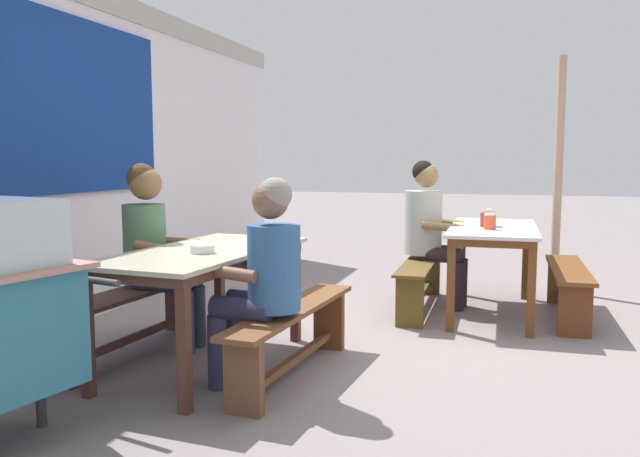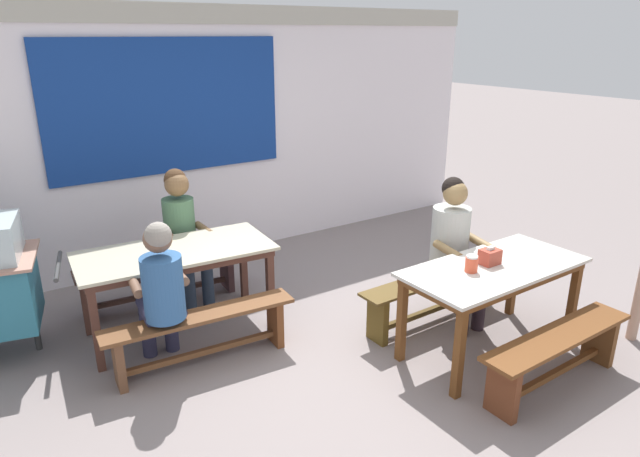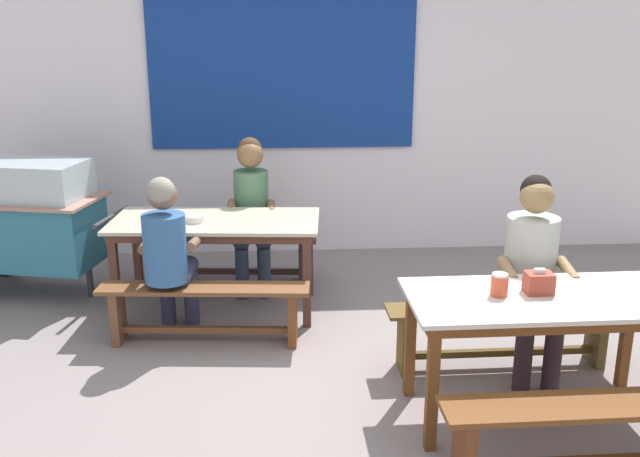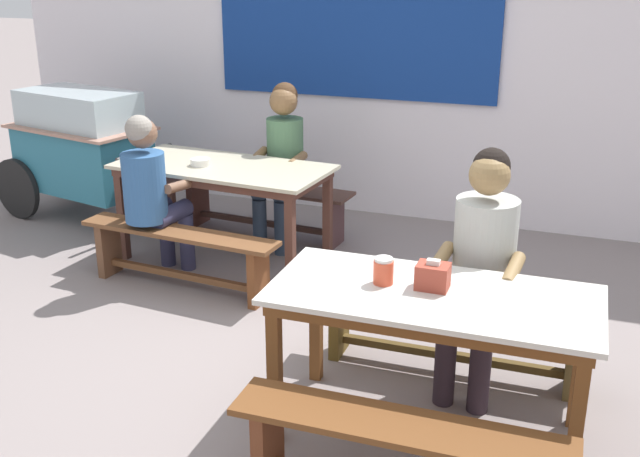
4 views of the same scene
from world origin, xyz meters
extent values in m
plane|color=gray|center=(0.00, 0.00, 0.00)|extent=(40.00, 40.00, 0.00)
cube|color=white|center=(0.00, 2.76, 1.27)|extent=(7.49, 0.12, 2.53)
cube|color=navy|center=(-0.39, 2.67, 1.73)|extent=(2.47, 0.03, 1.36)
cube|color=#C0B89B|center=(-0.94, 1.23, 0.73)|extent=(1.64, 0.87, 0.03)
cube|color=#533127|center=(-0.94, 1.23, 0.69)|extent=(1.56, 0.80, 0.06)
cube|color=#533127|center=(-0.20, 1.48, 0.33)|extent=(0.06, 0.06, 0.66)
cube|color=#533127|center=(-0.25, 0.86, 0.33)|extent=(0.06, 0.06, 0.66)
cube|color=#533127|center=(-1.62, 1.60, 0.33)|extent=(0.06, 0.06, 0.66)
cube|color=#533127|center=(-1.67, 0.97, 0.33)|extent=(0.06, 0.06, 0.66)
cube|color=silver|center=(1.01, -0.47, 0.73)|extent=(1.53, 0.72, 0.03)
cube|color=brown|center=(1.01, -0.47, 0.69)|extent=(1.44, 0.66, 0.06)
cube|color=brown|center=(1.69, -0.17, 0.33)|extent=(0.06, 0.06, 0.66)
cube|color=brown|center=(1.69, -0.75, 0.33)|extent=(0.06, 0.06, 0.66)
cube|color=brown|center=(0.33, -0.19, 0.33)|extent=(0.06, 0.06, 0.66)
cube|color=brown|center=(0.34, -0.77, 0.33)|extent=(0.06, 0.06, 0.66)
cube|color=#4F332A|center=(-0.89, 1.83, 0.42)|extent=(1.55, 0.43, 0.03)
cube|color=#4B3031|center=(-0.25, 1.78, 0.20)|extent=(0.08, 0.27, 0.40)
cube|color=#532E25|center=(-1.53, 1.88, 0.20)|extent=(0.08, 0.27, 0.40)
cube|color=#4F332A|center=(-0.89, 1.83, 0.10)|extent=(1.25, 0.14, 0.04)
cube|color=brown|center=(-0.98, 0.63, 0.41)|extent=(1.50, 0.36, 0.03)
cube|color=brown|center=(-0.36, 0.58, 0.20)|extent=(0.08, 0.21, 0.40)
cube|color=brown|center=(-1.60, 0.67, 0.20)|extent=(0.08, 0.21, 0.40)
cube|color=brown|center=(-0.98, 0.63, 0.10)|extent=(1.20, 0.14, 0.04)
cube|color=brown|center=(1.00, 0.14, 0.42)|extent=(1.54, 0.28, 0.02)
cube|color=brown|center=(1.65, 0.15, 0.20)|extent=(0.06, 0.22, 0.41)
cube|color=brown|center=(0.35, 0.13, 0.20)|extent=(0.06, 0.22, 0.41)
cube|color=brown|center=(1.00, 0.14, 0.10)|extent=(1.26, 0.06, 0.04)
cube|color=brown|center=(1.02, -1.07, 0.41)|extent=(1.41, 0.30, 0.03)
cube|color=brown|center=(1.61, -1.06, 0.20)|extent=(0.06, 0.24, 0.40)
cube|color=brown|center=(0.44, -1.08, 0.20)|extent=(0.06, 0.24, 0.40)
cube|color=brown|center=(1.02, -1.07, 0.10)|extent=(1.13, 0.06, 0.04)
cylinder|color=#333333|center=(-2.02, 1.57, 0.13)|extent=(0.05, 0.05, 0.27)
cylinder|color=#3F3F3F|center=(-1.79, 1.52, 0.70)|extent=(0.17, 0.60, 0.04)
cylinder|color=#2B1F26|center=(1.04, -0.18, 0.21)|extent=(0.11, 0.11, 0.43)
cylinder|color=#2B1F26|center=(1.22, -0.20, 0.21)|extent=(0.11, 0.11, 0.43)
cylinder|color=#2B1F26|center=(1.05, -0.02, 0.48)|extent=(0.16, 0.38, 0.13)
cylinder|color=#2B1F26|center=(1.23, -0.03, 0.48)|extent=(0.16, 0.38, 0.13)
cylinder|color=#B0B4AE|center=(1.15, 0.14, 0.75)|extent=(0.33, 0.33, 0.56)
sphere|color=olive|center=(1.15, 0.12, 1.17)|extent=(0.21, 0.21, 0.21)
sphere|color=black|center=(1.15, 0.15, 1.20)|extent=(0.19, 0.19, 0.19)
cylinder|color=olive|center=(0.96, -0.02, 0.74)|extent=(0.09, 0.31, 0.10)
cylinder|color=olive|center=(1.32, -0.05, 0.74)|extent=(0.09, 0.31, 0.10)
cylinder|color=#29384C|center=(-0.76, 1.47, 0.21)|extent=(0.11, 0.11, 0.43)
cylinder|color=#29384C|center=(-0.58, 1.47, 0.21)|extent=(0.11, 0.11, 0.43)
cylinder|color=#29384C|center=(-0.76, 1.64, 0.48)|extent=(0.14, 0.39, 0.13)
cylinder|color=#29384C|center=(-0.58, 1.64, 0.48)|extent=(0.14, 0.39, 0.13)
cylinder|color=#4B7451|center=(-0.68, 1.82, 0.73)|extent=(0.29, 0.29, 0.53)
sphere|color=brown|center=(-0.68, 1.80, 1.14)|extent=(0.22, 0.22, 0.22)
sphere|color=#4C331E|center=(-0.68, 1.83, 1.18)|extent=(0.20, 0.20, 0.20)
cylinder|color=brown|center=(-0.84, 1.63, 0.72)|extent=(0.08, 0.31, 0.11)
cylinder|color=brown|center=(-0.51, 1.64, 0.72)|extent=(0.08, 0.30, 0.08)
cylinder|color=#2F2F4D|center=(-1.12, 0.96, 0.21)|extent=(0.11, 0.11, 0.43)
cylinder|color=#2F2F4D|center=(-1.30, 0.97, 0.21)|extent=(0.11, 0.11, 0.43)
cylinder|color=#2F2F4D|center=(-1.13, 0.80, 0.48)|extent=(0.16, 0.37, 0.13)
cylinder|color=#2F2F4D|center=(-1.31, 0.81, 0.48)|extent=(0.16, 0.37, 0.13)
cylinder|color=#305C92|center=(-1.24, 0.64, 0.71)|extent=(0.30, 0.30, 0.48)
sphere|color=brown|center=(-1.23, 0.66, 1.08)|extent=(0.20, 0.20, 0.20)
sphere|color=gray|center=(-1.24, 0.63, 1.12)|extent=(0.19, 0.19, 0.19)
cylinder|color=brown|center=(-1.05, 0.81, 0.69)|extent=(0.10, 0.31, 0.10)
cylinder|color=brown|center=(-1.39, 0.84, 0.69)|extent=(0.10, 0.31, 0.09)
cube|color=#A23D2C|center=(1.00, -0.42, 0.81)|extent=(0.15, 0.12, 0.12)
cube|color=white|center=(1.00, -0.42, 0.88)|extent=(0.06, 0.04, 0.02)
cylinder|color=#D64B2E|center=(0.77, -0.44, 0.80)|extent=(0.10, 0.10, 0.11)
cylinder|color=white|center=(0.77, -0.44, 0.87)|extent=(0.09, 0.09, 0.02)
cylinder|color=silver|center=(-1.08, 1.16, 0.77)|extent=(0.15, 0.15, 0.05)
cylinder|color=tan|center=(2.17, -1.03, 1.15)|extent=(0.08, 0.08, 2.31)
camera|label=1|loc=(-4.51, -0.62, 1.31)|focal=35.84mm
camera|label=2|loc=(-2.31, -3.01, 2.45)|focal=31.23mm
camera|label=3|loc=(-0.45, -4.04, 2.22)|focal=39.66mm
camera|label=4|loc=(1.62, -3.65, 2.21)|focal=42.80mm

